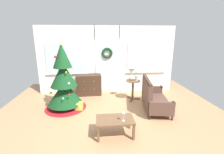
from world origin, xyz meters
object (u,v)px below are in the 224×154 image
object	(u,v)px
flower_vase	(136,78)
gift_box	(79,106)
side_table	(133,86)
settee_sofa	(153,97)
table_lamp	(131,72)
dresser_cabinet	(89,85)
wine_glass	(123,115)
coffee_table	(115,121)
christmas_tree	(64,84)

from	to	relation	value
flower_vase	gift_box	xyz separation A→B (m)	(-1.89, -0.59, -0.70)
side_table	flower_vase	distance (m)	0.34
settee_sofa	table_lamp	size ratio (longest dim) A/B	3.42
dresser_cabinet	wine_glass	distance (m)	2.85
side_table	coffee_table	xyz separation A→B (m)	(-0.84, -1.99, -0.16)
settee_sofa	side_table	bearing A→B (deg)	119.18
table_lamp	flower_vase	bearing A→B (deg)	-32.01
table_lamp	wine_glass	distance (m)	2.26
dresser_cabinet	gift_box	xyz separation A→B (m)	(-0.25, -1.26, -0.27)
flower_vase	wine_glass	distance (m)	2.19
flower_vase	wine_glass	xyz separation A→B (m)	(-0.77, -2.03, -0.27)
dresser_cabinet	side_table	world-z (taller)	dresser_cabinet
settee_sofa	flower_vase	distance (m)	0.92
dresser_cabinet	wine_glass	size ratio (longest dim) A/B	4.74
dresser_cabinet	coffee_table	world-z (taller)	dresser_cabinet
wine_glass	flower_vase	bearing A→B (deg)	69.27
table_lamp	christmas_tree	bearing A→B (deg)	-166.89
flower_vase	gift_box	size ratio (longest dim) A/B	1.50
coffee_table	wine_glass	bearing A→B (deg)	-29.79
dresser_cabinet	flower_vase	distance (m)	1.82
side_table	christmas_tree	bearing A→B (deg)	-168.21
table_lamp	flower_vase	distance (m)	0.25
wine_glass	side_table	bearing A→B (deg)	72.27
dresser_cabinet	flower_vase	xyz separation A→B (m)	(1.64, -0.68, 0.42)
table_lamp	flower_vase	world-z (taller)	table_lamp
settee_sofa	wine_glass	xyz separation A→B (m)	(-1.11, -1.29, 0.16)
christmas_tree	side_table	distance (m)	2.28
wine_glass	coffee_table	bearing A→B (deg)	150.21
table_lamp	flower_vase	size ratio (longest dim) A/B	1.26
coffee_table	wine_glass	distance (m)	0.28
christmas_tree	wine_glass	bearing A→B (deg)	-46.34
settee_sofa	coffee_table	bearing A→B (deg)	-137.04
flower_vase	gift_box	world-z (taller)	flower_vase
side_table	gift_box	size ratio (longest dim) A/B	2.98
christmas_tree	settee_sofa	world-z (taller)	christmas_tree
settee_sofa	coffee_table	xyz separation A→B (m)	(-1.28, -1.20, -0.04)
side_table	table_lamp	bearing A→B (deg)	146.31
christmas_tree	flower_vase	xyz separation A→B (m)	(2.32, 0.40, 0.05)
christmas_tree	side_table	xyz separation A→B (m)	(2.22, 0.46, -0.27)
christmas_tree	coffee_table	distance (m)	2.10
flower_vase	table_lamp	bearing A→B (deg)	147.99
christmas_tree	gift_box	xyz separation A→B (m)	(0.43, -0.18, -0.65)
dresser_cabinet	gift_box	distance (m)	1.32
christmas_tree	dresser_cabinet	xyz separation A→B (m)	(0.68, 1.08, -0.37)
side_table	flower_vase	bearing A→B (deg)	-30.96
side_table	table_lamp	world-z (taller)	table_lamp
dresser_cabinet	flower_vase	size ratio (longest dim) A/B	2.64
dresser_cabinet	flower_vase	world-z (taller)	flower_vase
settee_sofa	table_lamp	xyz separation A→B (m)	(-0.50, 0.84, 0.60)
table_lamp	wine_glass	world-z (taller)	table_lamp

